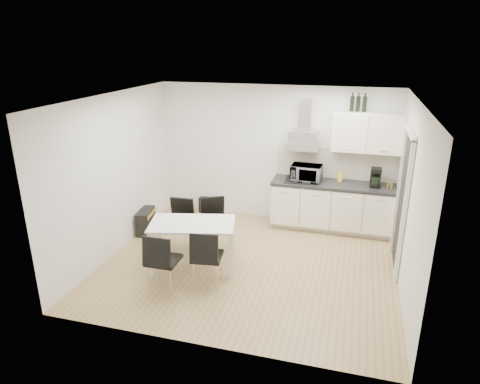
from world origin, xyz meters
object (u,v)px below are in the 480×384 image
(chair_far_left, at_px, (179,226))
(chair_far_right, at_px, (214,225))
(kitchenette, at_px, (335,187))
(guitar_amp, at_px, (146,221))
(chair_near_left, at_px, (164,261))
(chair_near_right, at_px, (207,257))
(floor_speaker, at_px, (204,204))
(dining_table, at_px, (192,228))

(chair_far_left, bearing_deg, chair_far_right, -161.53)
(kitchenette, height_order, guitar_amp, kitchenette)
(chair_far_right, xyz_separation_m, guitar_amp, (-1.43, 0.29, -0.22))
(chair_far_left, relative_size, chair_near_left, 1.00)
(kitchenette, distance_m, chair_near_right, 2.97)
(chair_far_left, relative_size, floor_speaker, 2.90)
(kitchenette, height_order, chair_far_left, kitchenette)
(chair_near_right, height_order, guitar_amp, chair_near_right)
(kitchenette, bearing_deg, chair_far_right, -143.95)
(chair_far_left, distance_m, floor_speaker, 1.78)
(kitchenette, relative_size, chair_far_right, 2.86)
(chair_near_left, bearing_deg, chair_far_right, 77.66)
(dining_table, relative_size, guitar_amp, 2.55)
(chair_near_left, bearing_deg, floor_speaker, 98.90)
(chair_near_right, distance_m, floor_speaker, 2.83)
(guitar_amp, height_order, floor_speaker, guitar_amp)
(dining_table, xyz_separation_m, floor_speaker, (-0.63, 2.21, -0.51))
(chair_near_left, height_order, floor_speaker, chair_near_left)
(dining_table, relative_size, chair_far_right, 1.60)
(chair_far_right, xyz_separation_m, chair_near_right, (0.26, -1.09, 0.00))
(dining_table, relative_size, chair_near_right, 1.60)
(chair_far_left, height_order, chair_far_right, same)
(chair_far_left, bearing_deg, kitchenette, -149.78)
(guitar_amp, bearing_deg, chair_near_right, -48.83)
(dining_table, distance_m, chair_near_left, 0.74)
(chair_near_left, relative_size, floor_speaker, 2.90)
(dining_table, xyz_separation_m, guitar_amp, (-1.31, 0.97, -0.44))
(chair_far_right, relative_size, chair_near_right, 1.00)
(chair_far_right, distance_m, guitar_amp, 1.48)
(chair_far_right, bearing_deg, chair_far_left, -5.80)
(chair_far_right, height_order, chair_near_left, same)
(kitchenette, height_order, chair_far_right, kitchenette)
(kitchenette, bearing_deg, chair_near_left, -128.51)
(kitchenette, distance_m, chair_far_left, 2.92)
(chair_far_right, relative_size, floor_speaker, 2.90)
(chair_far_left, distance_m, chair_near_left, 1.17)
(dining_table, height_order, floor_speaker, dining_table)
(chair_near_right, relative_size, floor_speaker, 2.90)
(kitchenette, relative_size, dining_table, 1.79)
(dining_table, xyz_separation_m, chair_far_right, (0.12, 0.67, -0.22))
(kitchenette, height_order, dining_table, kitchenette)
(chair_near_right, bearing_deg, guitar_amp, 133.17)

